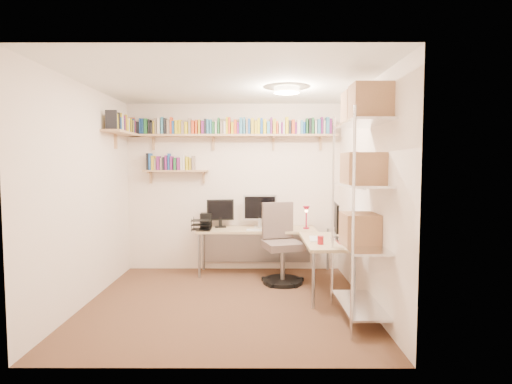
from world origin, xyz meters
TOP-DOWN VIEW (x-y plane):
  - ground at (0.00, 0.00)m, footprint 3.20×3.20m
  - room_shell at (0.00, 0.00)m, footprint 3.24×3.04m
  - wall_shelves at (-0.38, 1.30)m, footprint 3.12×1.09m
  - corner_desk at (0.47, 0.99)m, footprint 2.04×1.72m
  - office_chair at (0.68, 0.81)m, footprint 0.59×0.60m
  - wire_rack at (1.42, -0.52)m, footprint 0.46×0.92m

SIDE VIEW (x-z plane):
  - ground at x=0.00m, z-range 0.00..0.00m
  - office_chair at x=0.68m, z-range -0.09..0.99m
  - corner_desk at x=0.47m, z-range 0.08..1.23m
  - room_shell at x=0.00m, z-range 0.29..2.81m
  - wire_rack at x=1.42m, z-range 0.38..2.72m
  - wall_shelves at x=-0.38m, z-range 1.63..2.43m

